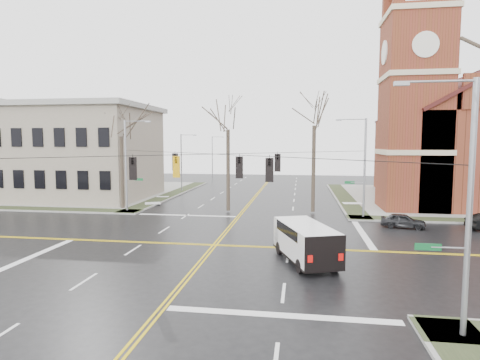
# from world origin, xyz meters

# --- Properties ---
(ground) EXTENTS (120.00, 120.00, 0.00)m
(ground) POSITION_xyz_m (0.00, 0.00, 0.00)
(ground) COLOR black
(ground) RESTS_ON ground
(sidewalks) EXTENTS (80.00, 80.00, 0.17)m
(sidewalks) POSITION_xyz_m (0.00, 0.00, 0.08)
(sidewalks) COLOR gray
(sidewalks) RESTS_ON ground
(road_markings) EXTENTS (100.00, 100.00, 0.01)m
(road_markings) POSITION_xyz_m (0.00, 0.00, 0.01)
(road_markings) COLOR gold
(road_markings) RESTS_ON ground
(church) EXTENTS (24.28, 27.48, 27.50)m
(church) POSITION_xyz_m (24.76, 24.78, 8.43)
(church) COLOR brown
(church) RESTS_ON ground
(civic_building_a) EXTENTS (18.00, 14.00, 11.00)m
(civic_building_a) POSITION_xyz_m (-22.00, 20.00, 5.50)
(civic_building_a) COLOR gray
(civic_building_a) RESTS_ON ground
(signal_pole_ne) EXTENTS (2.75, 0.22, 9.00)m
(signal_pole_ne) POSITION_xyz_m (11.32, 11.50, 4.95)
(signal_pole_ne) COLOR gray
(signal_pole_ne) RESTS_ON ground
(signal_pole_nw) EXTENTS (2.75, 0.22, 9.00)m
(signal_pole_nw) POSITION_xyz_m (-11.32, 11.50, 4.95)
(signal_pole_nw) COLOR gray
(signal_pole_nw) RESTS_ON ground
(signal_pole_se) EXTENTS (2.75, 0.22, 9.00)m
(signal_pole_se) POSITION_xyz_m (11.32, -11.50, 4.95)
(signal_pole_se) COLOR gray
(signal_pole_se) RESTS_ON ground
(span_wires) EXTENTS (23.02, 23.02, 0.03)m
(span_wires) POSITION_xyz_m (0.00, 0.00, 6.20)
(span_wires) COLOR black
(span_wires) RESTS_ON ground
(traffic_signals) EXTENTS (8.21, 8.26, 1.30)m
(traffic_signals) POSITION_xyz_m (-0.00, -0.67, 5.45)
(traffic_signals) COLOR black
(traffic_signals) RESTS_ON ground
(streetlight_north_a) EXTENTS (2.30, 0.20, 8.00)m
(streetlight_north_a) POSITION_xyz_m (-10.65, 28.00, 4.47)
(streetlight_north_a) COLOR gray
(streetlight_north_a) RESTS_ON ground
(streetlight_north_b) EXTENTS (2.30, 0.20, 8.00)m
(streetlight_north_b) POSITION_xyz_m (-10.65, 48.00, 4.47)
(streetlight_north_b) COLOR gray
(streetlight_north_b) RESTS_ON ground
(cargo_van) EXTENTS (4.08, 6.18, 2.20)m
(cargo_van) POSITION_xyz_m (5.97, -2.76, 1.30)
(cargo_van) COLOR white
(cargo_van) RESTS_ON ground
(parked_car_a) EXTENTS (3.69, 2.13, 1.18)m
(parked_car_a) POSITION_xyz_m (14.07, 7.71, 0.59)
(parked_car_a) COLOR black
(parked_car_a) RESTS_ON ground
(tree_nw_far) EXTENTS (4.00, 4.00, 11.15)m
(tree_nw_far) POSITION_xyz_m (-12.57, 12.89, 8.07)
(tree_nw_far) COLOR #362B22
(tree_nw_far) RESTS_ON ground
(tree_nw_near) EXTENTS (4.00, 4.00, 12.13)m
(tree_nw_near) POSITION_xyz_m (-1.42, 13.01, 8.77)
(tree_nw_near) COLOR #362B22
(tree_nw_near) RESTS_ON ground
(tree_ne) EXTENTS (4.00, 4.00, 12.68)m
(tree_ne) POSITION_xyz_m (6.98, 13.62, 9.16)
(tree_ne) COLOR #362B22
(tree_ne) RESTS_ON ground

